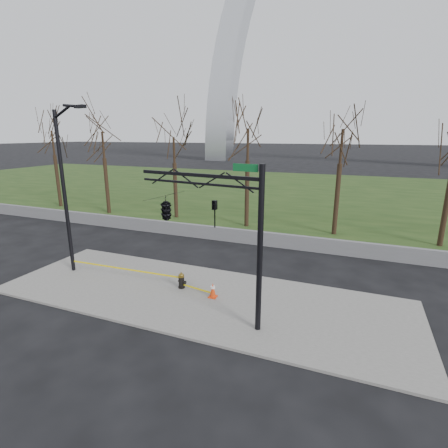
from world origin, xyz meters
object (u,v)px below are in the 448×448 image
at_px(traffic_cone, 213,290).
at_px(traffic_signal_mast, 182,210).
at_px(fire_hydrant, 182,281).
at_px(street_light, 66,182).

xyz_separation_m(traffic_cone, traffic_signal_mast, (-0.72, -1.19, 3.71)).
relative_size(fire_hydrant, traffic_cone, 1.14).
bearing_deg(street_light, fire_hydrant, 14.75).
distance_m(fire_hydrant, traffic_cone, 1.72).
xyz_separation_m(fire_hydrant, traffic_cone, (1.69, -0.31, -0.02)).
distance_m(traffic_cone, street_light, 8.79).
xyz_separation_m(fire_hydrant, street_light, (-6.00, -0.26, 4.24)).
bearing_deg(street_light, traffic_cone, 11.86).
relative_size(traffic_cone, street_light, 0.08).
height_order(traffic_cone, traffic_signal_mast, traffic_signal_mast).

